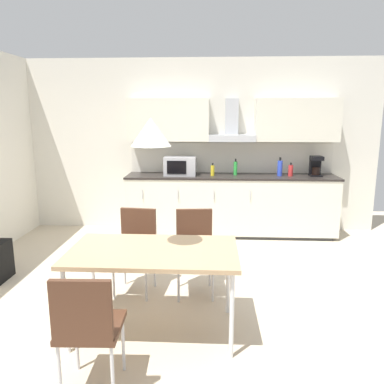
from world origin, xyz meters
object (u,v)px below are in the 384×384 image
pendant_lamp (151,132)px  microwave (180,166)px  bottle_blue (280,168)px  coffee_maker (316,166)px  bottle_green (235,168)px  dining_table (153,255)px  chair_far_left (136,242)px  chair_near_left (87,322)px  bottle_yellow (213,170)px  chair_far_right (195,243)px  bottle_red (291,170)px

pendant_lamp → microwave: bearing=90.1°
pendant_lamp → bottle_blue: bearing=61.1°
pendant_lamp → coffee_maker: bearing=53.5°
bottle_green → dining_table: (-0.84, -2.77, -0.35)m
chair_far_left → chair_near_left: same height
coffee_maker → chair_near_left: size_ratio=0.34×
bottle_yellow → bottle_blue: bottle_blue is taller
chair_far_left → pendant_lamp: bearing=-68.5°
coffee_maker → pendant_lamp: bearing=-126.5°
microwave → chair_near_left: 3.58m
bottle_green → coffee_maker: bearing=-0.2°
chair_far_left → chair_far_right: same height
coffee_maker → pendant_lamp: pendant_lamp is taller
chair_far_left → pendant_lamp: pendant_lamp is taller
microwave → bottle_blue: size_ratio=1.70×
bottle_green → bottle_red: bearing=-3.7°
bottle_green → chair_near_left: (-1.15, -3.55, -0.51)m
bottle_red → chair_far_right: size_ratio=0.23×
coffee_maker → dining_table: (-2.05, -2.77, -0.39)m
chair_near_left → chair_far_right: size_ratio=1.00×
microwave → chair_far_right: 2.06m
bottle_green → bottle_yellow: bearing=-168.0°
bottle_green → chair_near_left: bearing=-108.0°
bottle_yellow → bottle_green: 0.36m
bottle_blue → bottle_yellow: bearing=-178.1°
bottle_yellow → chair_near_left: bottle_yellow is taller
pendant_lamp → bottle_yellow: bearing=79.7°
microwave → chair_near_left: (-0.31, -3.52, -0.54)m
bottle_yellow → pendant_lamp: 2.83m
dining_table → chair_near_left: 0.86m
bottle_red → pendant_lamp: 3.26m
dining_table → pendant_lamp: pendant_lamp is taller
microwave → bottle_green: (0.85, 0.03, -0.03)m
coffee_maker → dining_table: bearing=-126.5°
coffee_maker → pendant_lamp: size_ratio=0.94×
bottle_blue → microwave: bearing=179.6°
bottle_red → chair_near_left: size_ratio=0.23×
bottle_yellow → bottle_red: size_ratio=0.94×
bottle_red → bottle_blue: bottle_blue is taller
coffee_maker → chair_far_left: size_ratio=0.34×
bottle_red → chair_near_left: (-1.98, -3.50, -0.49)m
coffee_maker → bottle_green: size_ratio=1.20×
bottle_red → pendant_lamp: pendant_lamp is taller
microwave → chair_far_right: bearing=-81.0°
bottle_yellow → chair_far_right: (-0.18, -1.92, -0.48)m
bottle_yellow → pendant_lamp: (-0.49, -2.70, 0.69)m
bottle_blue → bottle_red: bearing=-4.6°
bottle_yellow → bottle_red: 1.17m
microwave → chair_far_right: (0.31, -1.96, -0.54)m
bottle_blue → bottle_green: bottle_blue is taller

